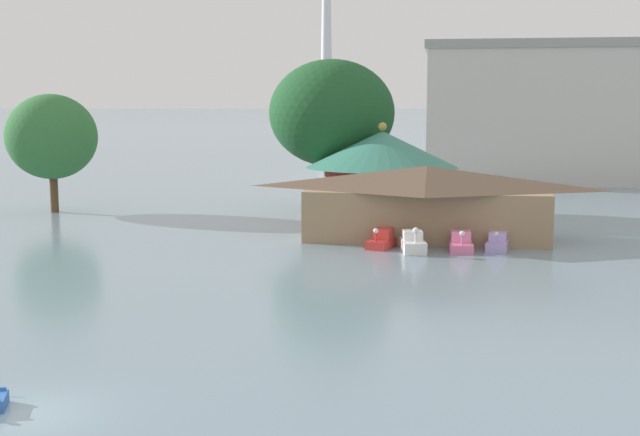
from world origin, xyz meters
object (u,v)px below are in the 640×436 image
object	(u,v)px
pedal_boat_white	(413,243)
background_building_block	(576,112)
pedal_boat_red	(382,240)
shoreline_tree_tall_left	(52,137)
pedal_boat_lavender	(497,243)
green_roof_pavilion	(382,169)
pedal_boat_pink	(461,243)
shoreline_tree_mid	(332,113)
boathouse	(426,200)

from	to	relation	value
pedal_boat_white	background_building_block	bearing A→B (deg)	151.45
pedal_boat_red	shoreline_tree_tall_left	bearing A→B (deg)	-97.19
pedal_boat_lavender	green_roof_pavilion	distance (m)	15.92
pedal_boat_white	pedal_boat_pink	distance (m)	3.11
pedal_boat_pink	green_roof_pavilion	world-z (taller)	green_roof_pavilion
shoreline_tree_mid	background_building_block	world-z (taller)	background_building_block
pedal_boat_pink	green_roof_pavilion	distance (m)	15.40
pedal_boat_white	boathouse	distance (m)	5.94
boathouse	green_roof_pavilion	distance (m)	9.65
boathouse	shoreline_tree_tall_left	bearing A→B (deg)	164.86
pedal_boat_white	pedal_boat_lavender	world-z (taller)	pedal_boat_white
background_building_block	shoreline_tree_mid	bearing A→B (deg)	-127.67
pedal_boat_red	background_building_block	bearing A→B (deg)	175.82
shoreline_tree_mid	background_building_block	distance (m)	41.49
boathouse	background_building_block	world-z (taller)	background_building_block
pedal_boat_white	background_building_block	size ratio (longest dim) A/B	0.09
boathouse	green_roof_pavilion	world-z (taller)	green_roof_pavilion
pedal_boat_lavender	background_building_block	world-z (taller)	background_building_block
pedal_boat_red	boathouse	bearing A→B (deg)	165.01
pedal_boat_red	pedal_boat_lavender	xyz separation A→B (m)	(7.48, 0.25, -0.04)
pedal_boat_white	background_building_block	distance (m)	55.16
pedal_boat_white	green_roof_pavilion	distance (m)	15.01
pedal_boat_white	pedal_boat_pink	size ratio (longest dim) A/B	1.21
shoreline_tree_tall_left	pedal_boat_red	bearing A→B (deg)	-24.05
pedal_boat_red	pedal_boat_pink	xyz separation A→B (m)	(5.13, -0.46, 0.01)
shoreline_tree_tall_left	shoreline_tree_mid	xyz separation A→B (m)	(23.66, 4.69, 2.01)
pedal_boat_red	green_roof_pavilion	size ratio (longest dim) A/B	0.23
pedal_boat_white	shoreline_tree_tall_left	size ratio (longest dim) A/B	0.31
pedal_boat_white	boathouse	size ratio (longest dim) A/B	0.17
pedal_boat_pink	shoreline_tree_mid	distance (m)	22.82
pedal_boat_red	boathouse	world-z (taller)	boathouse
background_building_block	pedal_boat_white	bearing A→B (deg)	-108.61
green_roof_pavilion	background_building_block	world-z (taller)	background_building_block
pedal_boat_white	green_roof_pavilion	bearing A→B (deg)	-177.47
boathouse	green_roof_pavilion	size ratio (longest dim) A/B	1.45
pedal_boat_red	shoreline_tree_tall_left	world-z (taller)	shoreline_tree_tall_left
pedal_boat_pink	shoreline_tree_tall_left	distance (m)	37.71
pedal_boat_red	pedal_boat_lavender	distance (m)	7.48
green_roof_pavilion	shoreline_tree_tall_left	distance (m)	28.55
pedal_boat_red	shoreline_tree_mid	xyz separation A→B (m)	(-5.85, 17.86, 8.05)
pedal_boat_lavender	boathouse	world-z (taller)	boathouse
pedal_boat_red	shoreline_tree_mid	size ratio (longest dim) A/B	0.21
pedal_boat_pink	shoreline_tree_mid	size ratio (longest dim) A/B	0.20
green_roof_pavilion	pedal_boat_lavender	bearing A→B (deg)	-56.53
boathouse	shoreline_tree_tall_left	xyz separation A→B (m)	(-32.27, 8.73, 3.87)
pedal_boat_lavender	background_building_block	distance (m)	52.45
green_roof_pavilion	background_building_block	bearing A→B (deg)	61.26
green_roof_pavilion	shoreline_tree_tall_left	size ratio (longest dim) A/B	1.21
pedal_boat_red	background_building_block	xyz separation A→B (m)	(19.50, 50.70, 7.74)
pedal_boat_lavender	pedal_boat_white	bearing A→B (deg)	-68.64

